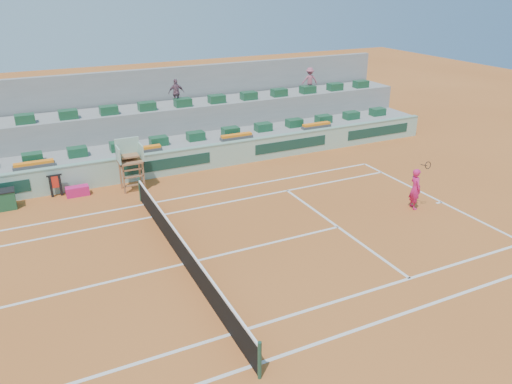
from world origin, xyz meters
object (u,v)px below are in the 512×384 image
player_bag (77,191)px  tennis_player (415,189)px  umpire_chair (130,158)px  drink_cooler_a (5,199)px

player_bag → tennis_player: tennis_player is taller
umpire_chair → drink_cooler_a: size_ratio=2.86×
player_bag → drink_cooler_a: (-2.93, -0.12, 0.20)m
tennis_player → player_bag: bearing=149.0°
umpire_chair → player_bag: bearing=173.7°
player_bag → umpire_chair: (2.43, -0.27, 1.32)m
drink_cooler_a → tennis_player: (15.68, -7.55, 0.48)m
player_bag → drink_cooler_a: drink_cooler_a is taller
player_bag → umpire_chair: bearing=-6.3°
player_bag → tennis_player: bearing=-31.0°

